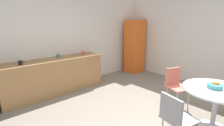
{
  "coord_description": "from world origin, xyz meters",
  "views": [
    {
      "loc": [
        -2.14,
        -1.41,
        1.82
      ],
      "look_at": [
        0.22,
        1.2,
        0.95
      ],
      "focal_mm": 27.09,
      "sensor_mm": 36.0,
      "label": 1
    }
  ],
  "objects": [
    {
      "name": "round_table",
      "position": [
        0.89,
        -0.66,
        0.6
      ],
      "size": [
        1.08,
        1.08,
        0.74
      ],
      "color": "silver",
      "rests_on": "ground_plane"
    },
    {
      "name": "counter_block",
      "position": [
        -0.45,
        2.65,
        0.45
      ],
      "size": [
        2.54,
        0.6,
        0.9
      ],
      "primitive_type": "cube",
      "color": "#9E7042",
      "rests_on": "ground_plane"
    },
    {
      "name": "wall_back",
      "position": [
        0.0,
        3.0,
        1.3
      ],
      "size": [
        6.0,
        0.1,
        2.6
      ],
      "primitive_type": "cube",
      "color": "silver",
      "rests_on": "ground_plane"
    },
    {
      "name": "mug_white",
      "position": [
        -0.3,
        2.71,
        0.95
      ],
      "size": [
        0.13,
        0.08,
        0.09
      ],
      "color": "#338C59",
      "rests_on": "counter_block"
    },
    {
      "name": "wall_side_right",
      "position": [
        3.0,
        0.0,
        1.3
      ],
      "size": [
        0.1,
        6.0,
        2.6
      ],
      "primitive_type": "cube",
      "color": "silver",
      "rests_on": "ground_plane"
    },
    {
      "name": "chair_coral",
      "position": [
        1.23,
        0.24,
        0.52
      ],
      "size": [
        0.54,
        0.54,
        0.83
      ],
      "color": "silver",
      "rests_on": "ground_plane"
    },
    {
      "name": "chair_gray",
      "position": [
        -0.03,
        -0.42,
        0.52
      ],
      "size": [
        0.51,
        0.51,
        0.83
      ],
      "color": "silver",
      "rests_on": "ground_plane"
    },
    {
      "name": "locker_cabinet",
      "position": [
        2.55,
        2.55,
        0.94
      ],
      "size": [
        0.6,
        0.5,
        1.87
      ],
      "primitive_type": "cube",
      "color": "orange",
      "rests_on": "ground_plane"
    },
    {
      "name": "fruit_bowl",
      "position": [
        0.89,
        -0.61,
        0.78
      ],
      "size": [
        0.24,
        0.24,
        0.11
      ],
      "color": "teal",
      "rests_on": "round_table"
    },
    {
      "name": "mug_red",
      "position": [
        -1.22,
        2.57,
        0.95
      ],
      "size": [
        0.13,
        0.08,
        0.09
      ],
      "color": "black",
      "rests_on": "counter_block"
    },
    {
      "name": "mug_green",
      "position": [
        0.42,
        2.64,
        0.95
      ],
      "size": [
        0.13,
        0.08,
        0.09
      ],
      "color": "#D84C4C",
      "rests_on": "counter_block"
    }
  ]
}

